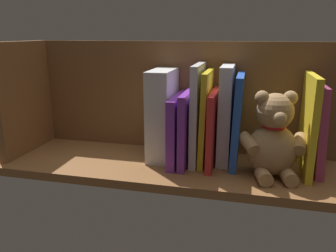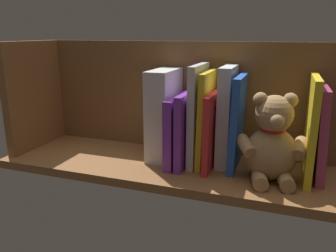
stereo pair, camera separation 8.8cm
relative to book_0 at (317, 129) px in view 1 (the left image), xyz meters
The scene contains 14 objects.
ground_plane 38.83cm from the book_0, ahead, with size 88.47×28.66×2.20cm, color brown.
shelf_back_panel 38.11cm from the book_0, 13.31° to the right, with size 88.47×1.50×31.24cm, color brown.
shelf_side_divider 79.25cm from the book_0, ahead, with size 2.40×22.66×31.24cm, color brown.
book_0 is the anchor object (origin of this frame).
book_1 2.92cm from the book_0, 27.88° to the left, with size 1.61×17.60×24.09cm, color yellow.
teddy_bear 12.16cm from the book_0, 28.74° to the left, with size 16.45×14.86×20.68cm.
book_2 19.33cm from the book_0, ahead, with size 1.77×15.44×23.49cm, color blue.
book_3 22.48cm from the book_0, ahead, with size 3.15×12.70×25.50cm, color silver.
book_4 25.36cm from the book_0, ahead, with size 1.52×17.83×19.25cm, color red.
book_5 27.38cm from the book_0, ahead, with size 1.42×15.36×24.18cm, color yellow.
book_6 29.64cm from the book_0, ahead, with size 1.82×15.59×25.86cm, color silver.
book_7 32.04cm from the book_0, ahead, with size 1.80×18.25×18.99cm, color purple.
book_8 34.66cm from the book_0, ahead, with size 2.23×18.27×17.82cm, color purple.
dictionary_thick_white 39.24cm from the book_0, ahead, with size 5.89×14.49×24.14cm, color silver.
Camera 1 is at (-19.81, 82.13, 33.48)cm, focal length 35.98 mm.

